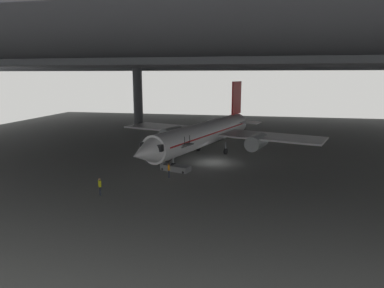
# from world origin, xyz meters

# --- Properties ---
(ground_plane) EXTENTS (110.00, 110.00, 0.00)m
(ground_plane) POSITION_xyz_m (0.00, 0.00, 0.00)
(ground_plane) COLOR slate
(hangar_structure) EXTENTS (121.00, 99.00, 14.45)m
(hangar_structure) POSITION_xyz_m (-0.08, 13.78, 13.82)
(hangar_structure) COLOR #4C4F54
(hangar_structure) RESTS_ON ground_plane
(airplane_main) EXTENTS (31.91, 32.23, 10.48)m
(airplane_main) POSITION_xyz_m (-1.68, 3.95, 3.27)
(airplane_main) COLOR white
(airplane_main) RESTS_ON ground_plane
(boarding_stairs) EXTENTS (4.23, 2.56, 4.45)m
(boarding_stairs) POSITION_xyz_m (-4.02, -4.95, 0.71)
(boarding_stairs) COLOR slate
(boarding_stairs) RESTS_ON ground_plane
(crew_worker_near_nose) EXTENTS (0.40, 0.44, 1.76)m
(crew_worker_near_nose) POSITION_xyz_m (-9.15, -14.88, 1.01)
(crew_worker_near_nose) COLOR #232838
(crew_worker_near_nose) RESTS_ON ground_plane
(crew_worker_by_stairs) EXTENTS (0.32, 0.53, 1.74)m
(crew_worker_by_stairs) POSITION_xyz_m (-4.13, -7.92, 1.00)
(crew_worker_by_stairs) COLOR #232838
(crew_worker_by_stairs) RESTS_ON ground_plane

